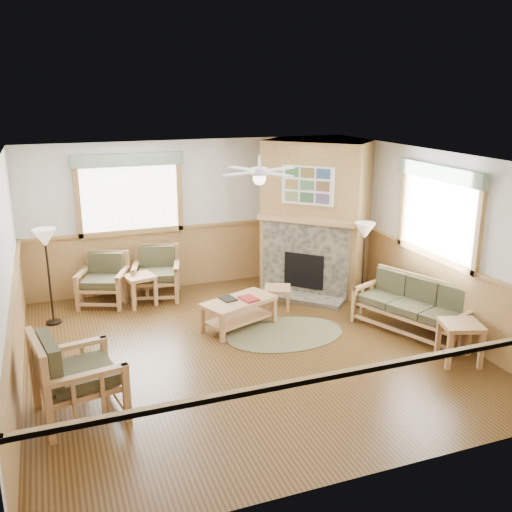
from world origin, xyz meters
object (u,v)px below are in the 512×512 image
object	(u,v)px
armchair_back_right	(156,273)
coffee_table	(239,314)
footstool	(278,298)
sofa	(413,307)
end_table_sofa	(459,343)
armchair_back_left	(103,280)
floor_lamp_left	(49,277)
floor_lamp_right	(363,265)
armchair_left	(78,374)
end_table_chairs	(140,290)

from	to	relation	value
armchair_back_right	coffee_table	world-z (taller)	armchair_back_right
armchair_back_right	footstool	bearing A→B (deg)	-19.72
armchair_back_right	coffee_table	bearing A→B (deg)	-47.68
sofa	end_table_sofa	bearing A→B (deg)	-22.19
armchair_back_left	floor_lamp_left	bearing A→B (deg)	-123.34
armchair_back_right	floor_lamp_right	size ratio (longest dim) A/B	0.60
floor_lamp_right	footstool	bearing A→B (deg)	162.35
floor_lamp_left	armchair_left	bearing A→B (deg)	-85.62
sofa	floor_lamp_right	size ratio (longest dim) A/B	1.20
end_table_chairs	footstool	bearing A→B (deg)	-24.15
sofa	end_table_sofa	distance (m)	1.07
coffee_table	end_table_sofa	xyz separation A→B (m)	(2.41, -2.15, 0.06)
armchair_back_right	end_table_chairs	xyz separation A→B (m)	(-0.34, -0.28, -0.18)
sofa	armchair_left	xyz separation A→B (m)	(-4.88, -0.61, 0.10)
armchair_left	end_table_chairs	distance (m)	3.42
armchair_back_left	floor_lamp_right	world-z (taller)	floor_lamp_right
floor_lamp_right	end_table_chairs	bearing A→B (deg)	158.31
armchair_back_left	armchair_left	size ratio (longest dim) A/B	0.85
armchair_left	floor_lamp_right	world-z (taller)	floor_lamp_right
sofa	end_table_sofa	size ratio (longest dim) A/B	3.08
end_table_sofa	floor_lamp_right	bearing A→B (deg)	94.39
end_table_sofa	footstool	size ratio (longest dim) A/B	1.35
armchair_left	end_table_sofa	bearing A→B (deg)	-105.41
end_table_chairs	floor_lamp_right	size ratio (longest dim) A/B	0.36
armchair_left	sofa	bearing A→B (deg)	-92.96
sofa	coffee_table	bearing A→B (deg)	-136.42
armchair_back_right	armchair_left	bearing A→B (deg)	-99.23
sofa	footstool	size ratio (longest dim) A/B	4.14
coffee_table	end_table_chairs	size ratio (longest dim) A/B	2.15
floor_lamp_left	armchair_back_left	bearing A→B (deg)	34.68
floor_lamp_left	footstool	bearing A→B (deg)	-10.30
sofa	end_table_chairs	world-z (taller)	sofa
footstool	armchair_left	bearing A→B (deg)	-146.35
end_table_chairs	floor_lamp_right	xyz separation A→B (m)	(3.50, -1.39, 0.47)
armchair_left	end_table_sofa	distance (m)	4.91
armchair_back_left	end_table_chairs	bearing A→B (deg)	-3.93
armchair_left	coffee_table	bearing A→B (deg)	-65.70
end_table_chairs	end_table_sofa	size ratio (longest dim) A/B	0.93
armchair_back_right	footstool	distance (m)	2.20
armchair_back_left	floor_lamp_right	size ratio (longest dim) A/B	0.58
armchair_back_right	armchair_left	size ratio (longest dim) A/B	0.88
coffee_table	footstool	distance (m)	1.03
sofa	armchair_back_right	bearing A→B (deg)	-152.84
end_table_sofa	floor_lamp_right	size ratio (longest dim) A/B	0.39
coffee_table	end_table_sofa	world-z (taller)	end_table_sofa
armchair_back_right	end_table_chairs	world-z (taller)	armchair_back_right
armchair_back_left	coffee_table	xyz separation A→B (m)	(1.84, -1.78, -0.20)
end_table_sofa	floor_lamp_left	bearing A→B (deg)	146.82
coffee_table	floor_lamp_left	bearing A→B (deg)	134.17
end_table_sofa	floor_lamp_right	distance (m)	2.30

